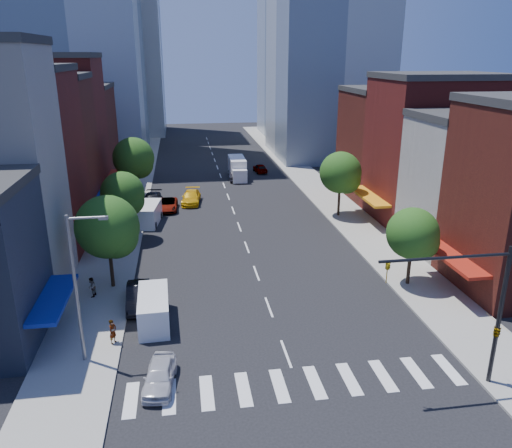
{
  "coord_description": "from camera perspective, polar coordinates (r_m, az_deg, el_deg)",
  "views": [
    {
      "loc": [
        -5.77,
        -25.69,
        17.27
      ],
      "look_at": [
        -0.32,
        10.1,
        5.0
      ],
      "focal_mm": 35.0,
      "sensor_mm": 36.0,
      "label": 1
    }
  ],
  "objects": [
    {
      "name": "tree_right_far",
      "position": [
        55.87,
        9.79,
        5.62
      ],
      "size": [
        4.6,
        4.6,
        7.2
      ],
      "color": "black",
      "rests_on": "sidewalk_right"
    },
    {
      "name": "tower_far_w",
      "position": [
        121.78,
        -15.67,
        23.15
      ],
      "size": [
        18.0,
        18.0,
        56.0
      ],
      "primitive_type": "cube",
      "color": "#9EA5AD",
      "rests_on": "ground"
    },
    {
      "name": "box_truck",
      "position": [
        74.02,
        -2.13,
        6.33
      ],
      "size": [
        2.38,
        7.39,
        2.96
      ],
      "rotation": [
        0.0,
        0.0,
        -0.01
      ],
      "color": "white",
      "rests_on": "ground"
    },
    {
      "name": "cargo_van_far",
      "position": [
        54.74,
        -12.19,
        1.09
      ],
      "size": [
        2.71,
        5.35,
        2.19
      ],
      "rotation": [
        0.0,
        0.0,
        -0.13
      ],
      "color": "white",
      "rests_on": "ground"
    },
    {
      "name": "traffic_car_far",
      "position": [
        77.73,
        0.47,
        6.4
      ],
      "size": [
        1.96,
        4.09,
        1.35
      ],
      "primitive_type": "imported",
      "rotation": [
        0.0,
        0.0,
        3.24
      ],
      "color": "#999999",
      "rests_on": "ground"
    },
    {
      "name": "bldg_right_3",
      "position": [
        66.3,
        15.47,
        8.71
      ],
      "size": [
        12.0,
        10.0,
        13.0
      ],
      "primitive_type": "cube",
      "color": "#511A14",
      "rests_on": "ground"
    },
    {
      "name": "traffic_signal",
      "position": [
        29.46,
        25.15,
        -9.65
      ],
      "size": [
        7.24,
        2.24,
        8.0
      ],
      "color": "black",
      "rests_on": "sidewalk_right"
    },
    {
      "name": "parked_car_rear",
      "position": [
        60.98,
        -11.85,
        2.63
      ],
      "size": [
        2.68,
        5.57,
        1.56
      ],
      "primitive_type": "imported",
      "rotation": [
        0.0,
        0.0,
        -0.09
      ],
      "color": "black",
      "rests_on": "ground"
    },
    {
      "name": "bldg_left_4",
      "position": [
        65.59,
        -22.33,
        9.67
      ],
      "size": [
        12.0,
        9.0,
        17.0
      ],
      "primitive_type": "cube",
      "color": "#5C1715",
      "rests_on": "ground"
    },
    {
      "name": "streetlight",
      "position": [
        29.88,
        -19.64,
        -6.11
      ],
      "size": [
        2.25,
        0.25,
        9.0
      ],
      "color": "slate",
      "rests_on": "sidewalk_left"
    },
    {
      "name": "tree_right_near",
      "position": [
        40.06,
        17.68,
        -1.26
      ],
      "size": [
        4.0,
        4.0,
        6.2
      ],
      "color": "black",
      "rests_on": "sidewalk_right"
    },
    {
      "name": "bldg_left_5",
      "position": [
        75.05,
        -20.55,
        9.3
      ],
      "size": [
        12.0,
        10.0,
        13.0
      ],
      "primitive_type": "cube",
      "color": "#511A14",
      "rests_on": "ground"
    },
    {
      "name": "sidewalk_right",
      "position": [
        70.32,
        6.7,
        4.44
      ],
      "size": [
        5.0,
        120.0,
        0.15
      ],
      "primitive_type": "cube",
      "color": "gray",
      "rests_on": "ground"
    },
    {
      "name": "bldg_left_2",
      "position": [
        49.51,
        -26.55,
        5.96
      ],
      "size": [
        12.0,
        9.0,
        16.0
      ],
      "primitive_type": "cube",
      "color": "#5C1715",
      "rests_on": "ground"
    },
    {
      "name": "traffic_car_oncoming",
      "position": [
        72.53,
        -2.4,
        5.45
      ],
      "size": [
        1.87,
        4.03,
        1.28
      ],
      "primitive_type": "imported",
      "rotation": [
        0.0,
        0.0,
        3.0
      ],
      "color": "black",
      "rests_on": "ground"
    },
    {
      "name": "tree_left_near",
      "position": [
        39.06,
        -16.4,
        -0.59
      ],
      "size": [
        4.8,
        4.8,
        7.3
      ],
      "color": "black",
      "rests_on": "sidewalk_left"
    },
    {
      "name": "bldg_left_3",
      "position": [
        57.61,
        -24.05,
        7.35
      ],
      "size": [
        12.0,
        8.0,
        15.0
      ],
      "primitive_type": "cube",
      "color": "#511A14",
      "rests_on": "ground"
    },
    {
      "name": "pedestrian_far",
      "position": [
        39.32,
        -18.28,
        -6.88
      ],
      "size": [
        0.75,
        0.87,
        1.52
      ],
      "primitive_type": "imported",
      "rotation": [
        0.0,
        0.0,
        -1.84
      ],
      "color": "#999999",
      "rests_on": "sidewalk_left"
    },
    {
      "name": "tree_left_mid",
      "position": [
        49.6,
        -14.83,
        3.2
      ],
      "size": [
        4.2,
        4.2,
        6.65
      ],
      "color": "black",
      "rests_on": "sidewalk_left"
    },
    {
      "name": "taxi",
      "position": [
        61.7,
        -7.42,
        3.04
      ],
      "size": [
        2.71,
        5.43,
        1.51
      ],
      "primitive_type": "imported",
      "rotation": [
        0.0,
        0.0,
        -0.12
      ],
      "color": "#E5AB0C",
      "rests_on": "ground"
    },
    {
      "name": "sidewalk_left",
      "position": [
        68.24,
        -14.05,
        3.56
      ],
      "size": [
        5.0,
        120.0,
        0.15
      ],
      "primitive_type": "cube",
      "color": "gray",
      "rests_on": "ground"
    },
    {
      "name": "bldg_right_2",
      "position": [
        57.28,
        19.55,
        7.84
      ],
      "size": [
        12.0,
        10.0,
        15.0
      ],
      "primitive_type": "cube",
      "color": "#5C1715",
      "rests_on": "ground"
    },
    {
      "name": "tree_left_far",
      "position": [
        63.03,
        -13.67,
        7.16
      ],
      "size": [
        5.0,
        5.0,
        7.75
      ],
      "color": "black",
      "rests_on": "sidewalk_left"
    },
    {
      "name": "parked_car_second",
      "position": [
        37.38,
        -13.31,
        -8.04
      ],
      "size": [
        1.82,
        4.68,
        1.52
      ],
      "primitive_type": "imported",
      "rotation": [
        0.0,
        0.0,
        0.05
      ],
      "color": "black",
      "rests_on": "ground"
    },
    {
      "name": "parked_car_front",
      "position": [
        28.98,
        -10.96,
        -16.62
      ],
      "size": [
        2.04,
        4.1,
        1.34
      ],
      "primitive_type": "imported",
      "rotation": [
        0.0,
        0.0,
        -0.12
      ],
      "color": "silver",
      "rests_on": "ground"
    },
    {
      "name": "bldg_right_1",
      "position": [
        49.99,
        24.07,
        4.05
      ],
      "size": [
        12.0,
        8.0,
        12.0
      ],
      "primitive_type": "cube",
      "color": "silver",
      "rests_on": "ground"
    },
    {
      "name": "parked_car_third",
      "position": [
        59.39,
        -10.06,
        2.2
      ],
      "size": [
        2.38,
        4.88,
        1.34
      ],
      "primitive_type": "imported",
      "rotation": [
        0.0,
        0.0,
        -0.03
      ],
      "color": "#999999",
      "rests_on": "ground"
    },
    {
      "name": "crosswalk",
      "position": [
        29.09,
        4.74,
        -17.76
      ],
      "size": [
        19.0,
        3.0,
        0.01
      ],
      "primitive_type": "cube",
      "color": "silver",
      "rests_on": "ground"
    },
    {
      "name": "ground",
      "position": [
        31.49,
        3.45,
        -14.58
      ],
      "size": [
        220.0,
        220.0,
        0.0
      ],
      "primitive_type": "plane",
      "color": "black",
      "rests_on": "ground"
    },
    {
      "name": "pedestrian_near",
      "position": [
        32.99,
        -16.06,
        -11.73
      ],
      "size": [
        0.63,
        0.7,
        1.61
      ],
      "primitive_type": "imported",
      "rotation": [
        0.0,
        0.0,
        1.05
      ],
      "color": "#999999",
      "rests_on": "sidewalk_left"
    },
    {
      "name": "cargo_van_near",
      "position": [
        34.66,
        -11.61,
        -9.61
      ],
      "size": [
        2.18,
        5.03,
        2.11
      ],
      "rotation": [
        0.0,
        0.0,
        0.04
      ],
      "color": "silver",
      "rests_on": "ground"
    }
  ]
}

